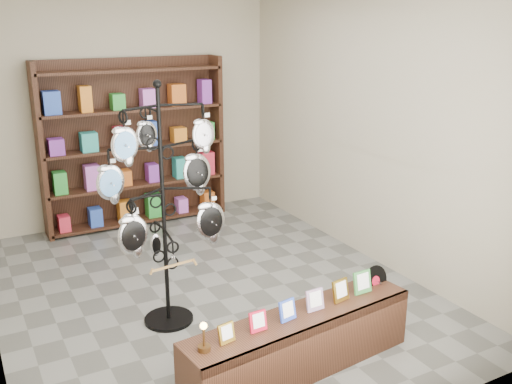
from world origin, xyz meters
TOP-DOWN VIEW (x-y plane):
  - ground at (0.00, 0.00)m, footprint 5.00×5.00m
  - room_envelope at (0.00, 0.00)m, footprint 5.00×5.00m
  - display_tree at (-0.57, -0.44)m, footprint 1.13×0.97m
  - front_shelf at (0.07, -1.67)m, footprint 2.02×0.63m
  - back_shelving at (0.00, 2.30)m, footprint 2.42×0.36m

SIDE VIEW (x-z plane):
  - ground at x=0.00m, z-range 0.00..0.00m
  - front_shelf at x=0.07m, z-range -0.10..0.60m
  - back_shelving at x=0.00m, z-range -0.07..2.13m
  - display_tree at x=-0.57m, z-range 0.17..2.37m
  - room_envelope at x=0.00m, z-range -0.65..4.35m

